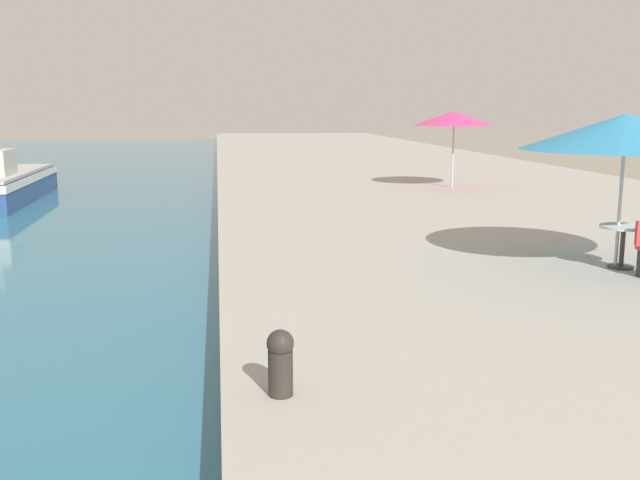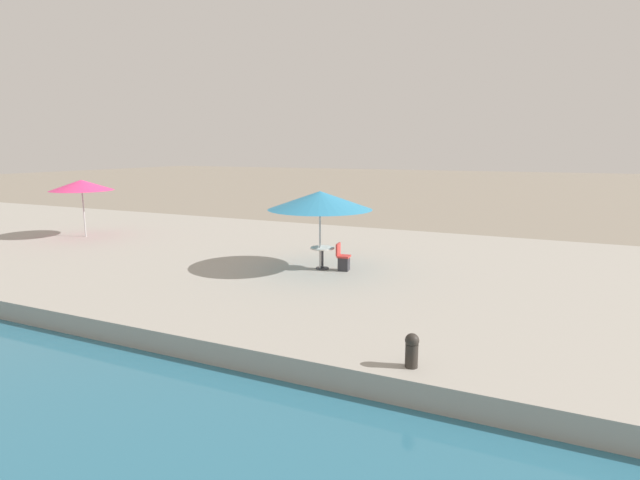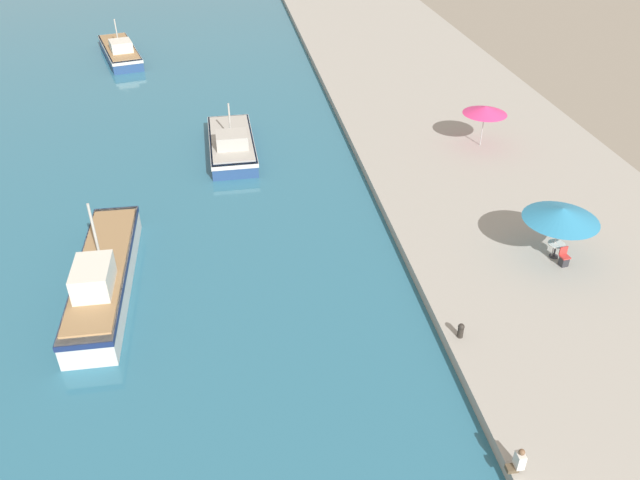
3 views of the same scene
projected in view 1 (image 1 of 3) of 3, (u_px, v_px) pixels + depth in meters
name	position (u px, v px, depth m)	size (l,w,h in m)	color
quay_promenade	(391.00, 173.00, 33.17)	(16.00, 90.00, 0.56)	#A39E93
cafe_umbrella_pink	(626.00, 132.00, 11.92)	(3.46, 3.46, 2.63)	#B7B7B7
cafe_umbrella_white	(454.00, 118.00, 24.25)	(2.76, 2.76, 2.61)	#B7B7B7
cafe_table	(623.00, 238.00, 12.21)	(0.80, 0.80, 0.74)	#333338
mooring_bollard	(280.00, 361.00, 6.80)	(0.26, 0.26, 0.65)	#2D2823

